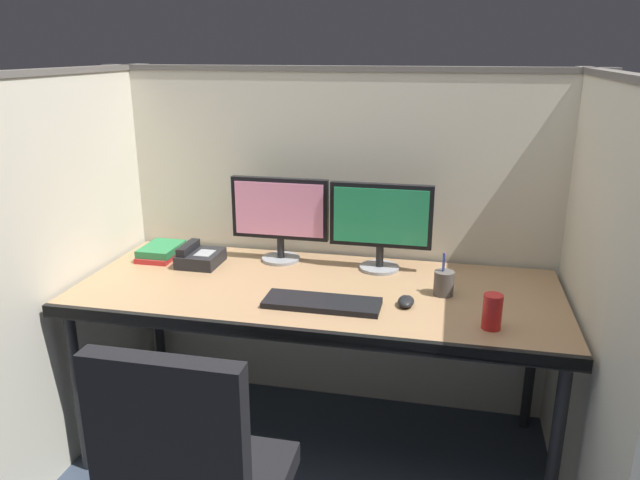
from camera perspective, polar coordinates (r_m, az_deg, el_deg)
The scene contains 12 objects.
cubicle_partition_rear at distance 2.80m, azimuth 1.73°, elevation -0.15°, with size 2.21×0.06×1.57m.
cubicle_partition_left at distance 2.69m, azimuth -21.91°, elevation -2.22°, with size 0.06×1.41×1.57m.
cubicle_partition_right at distance 2.30m, azimuth 24.21°, elevation -5.81°, with size 0.06×1.41×1.57m.
desk at distance 2.42m, azimuth -0.32°, elevation -5.63°, with size 1.90×0.80×0.74m.
monitor_left at distance 2.64m, azimuth -3.80°, elevation 2.49°, with size 0.43×0.17×0.37m.
monitor_right at distance 2.54m, azimuth 5.75°, elevation 1.81°, with size 0.43×0.17×0.37m.
keyboard_main at distance 2.23m, azimuth 0.20°, elevation -5.95°, with size 0.43×0.15×0.02m, color black.
computer_mouse at distance 2.25m, azimuth 8.11°, elevation -5.74°, with size 0.06×0.10×0.04m.
pen_cup at distance 2.36m, azimuth 11.58°, elevation -3.97°, with size 0.08×0.08×0.17m.
soda_can at distance 2.12m, azimuth 15.92°, elevation -6.51°, with size 0.07×0.07×0.12m, color red.
book_stack at distance 2.82m, azimuth -14.76°, elevation -1.06°, with size 0.15×0.22×0.06m.
desk_phone at distance 2.69m, azimuth -11.31°, elevation -1.59°, with size 0.17×0.19×0.09m.
Camera 1 is at (0.49, -1.88, 1.65)m, focal length 33.95 mm.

